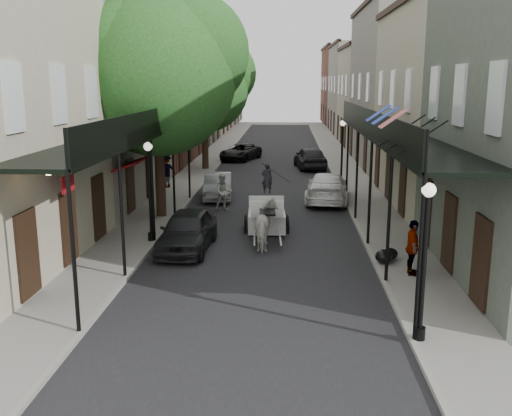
# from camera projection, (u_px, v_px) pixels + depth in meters

# --- Properties ---
(ground) EXTENTS (140.00, 140.00, 0.00)m
(ground) POSITION_uv_depth(u_px,v_px,m) (250.00, 307.00, 15.51)
(ground) COLOR gray
(ground) RESTS_ON ground
(road) EXTENTS (8.00, 90.00, 0.01)m
(road) POSITION_uv_depth(u_px,v_px,m) (271.00, 181.00, 35.00)
(road) COLOR black
(road) RESTS_ON ground
(sidewalk_left) EXTENTS (2.20, 90.00, 0.12)m
(sidewalk_left) POSITION_uv_depth(u_px,v_px,m) (190.00, 179.00, 35.25)
(sidewalk_left) COLOR gray
(sidewalk_left) RESTS_ON ground
(sidewalk_right) EXTENTS (2.20, 90.00, 0.12)m
(sidewalk_right) POSITION_uv_depth(u_px,v_px,m) (353.00, 180.00, 34.72)
(sidewalk_right) COLOR gray
(sidewalk_right) RESTS_ON ground
(building_row_left) EXTENTS (5.00, 80.00, 10.50)m
(building_row_left) POSITION_uv_depth(u_px,v_px,m) (164.00, 91.00, 44.04)
(building_row_left) COLOR #ADA68B
(building_row_left) RESTS_ON ground
(building_row_right) EXTENTS (5.00, 80.00, 10.50)m
(building_row_right) POSITION_uv_depth(u_px,v_px,m) (388.00, 91.00, 43.13)
(building_row_right) COLOR gray
(building_row_right) RESTS_ON ground
(gallery_left) EXTENTS (2.20, 18.05, 4.88)m
(gallery_left) POSITION_uv_depth(u_px,v_px,m) (136.00, 133.00, 21.68)
(gallery_left) COLOR black
(gallery_left) RESTS_ON sidewalk_left
(gallery_right) EXTENTS (2.20, 18.05, 4.88)m
(gallery_right) POSITION_uv_depth(u_px,v_px,m) (390.00, 135.00, 21.17)
(gallery_right) COLOR black
(gallery_right) RESTS_ON sidewalk_right
(tree_near) EXTENTS (7.31, 6.80, 9.63)m
(tree_near) POSITION_uv_depth(u_px,v_px,m) (166.00, 69.00, 24.23)
(tree_near) COLOR #382619
(tree_near) RESTS_ON sidewalk_left
(tree_far) EXTENTS (6.45, 6.00, 8.61)m
(tree_far) POSITION_uv_depth(u_px,v_px,m) (210.00, 83.00, 38.01)
(tree_far) COLOR #382619
(tree_far) RESTS_ON sidewalk_left
(lamppost_right_near) EXTENTS (0.32, 0.32, 3.71)m
(lamppost_right_near) POSITION_uv_depth(u_px,v_px,m) (424.00, 260.00, 12.90)
(lamppost_right_near) COLOR black
(lamppost_right_near) RESTS_ON sidewalk_right
(lamppost_left) EXTENTS (0.32, 0.32, 3.71)m
(lamppost_left) POSITION_uv_depth(u_px,v_px,m) (150.00, 190.00, 21.12)
(lamppost_left) COLOR black
(lamppost_left) RESTS_ON sidewalk_left
(lamppost_right_far) EXTENTS (0.32, 0.32, 3.71)m
(lamppost_right_far) POSITION_uv_depth(u_px,v_px,m) (342.00, 152.00, 32.38)
(lamppost_right_far) COLOR black
(lamppost_right_far) RESTS_ON sidewalk_right
(horse) EXTENTS (1.03, 2.10, 1.73)m
(horse) POSITION_uv_depth(u_px,v_px,m) (267.00, 225.00, 20.83)
(horse) COLOR silver
(horse) RESTS_ON ground
(carriage) EXTENTS (1.88, 2.62, 2.90)m
(carriage) POSITION_uv_depth(u_px,v_px,m) (267.00, 202.00, 23.41)
(carriage) COLOR black
(carriage) RESTS_ON ground
(pedestrian_walking) EXTENTS (1.02, 0.91, 1.75)m
(pedestrian_walking) POSITION_uv_depth(u_px,v_px,m) (223.00, 192.00, 26.83)
(pedestrian_walking) COLOR #B8B9AE
(pedestrian_walking) RESTS_ON ground
(pedestrian_sidewalk_left) EXTENTS (1.40, 1.32, 1.90)m
(pedestrian_sidewalk_left) POSITION_uv_depth(u_px,v_px,m) (166.00, 171.00, 31.96)
(pedestrian_sidewalk_left) COLOR gray
(pedestrian_sidewalk_left) RESTS_ON sidewalk_left
(pedestrian_sidewalk_right) EXTENTS (0.50, 1.05, 1.74)m
(pedestrian_sidewalk_right) POSITION_uv_depth(u_px,v_px,m) (412.00, 248.00, 17.56)
(pedestrian_sidewalk_right) COLOR gray
(pedestrian_sidewalk_right) RESTS_ON sidewalk_right
(car_left_near) EXTENTS (1.89, 4.33, 1.45)m
(car_left_near) POSITION_uv_depth(u_px,v_px,m) (187.00, 230.00, 20.60)
(car_left_near) COLOR black
(car_left_near) RESTS_ON ground
(car_left_mid) EXTENTS (1.70, 4.04, 1.30)m
(car_left_mid) POSITION_uv_depth(u_px,v_px,m) (218.00, 186.00, 29.66)
(car_left_mid) COLOR #9D9DA2
(car_left_mid) RESTS_ON ground
(car_left_far) EXTENTS (3.38, 4.94, 1.25)m
(car_left_far) POSITION_uv_depth(u_px,v_px,m) (241.00, 152.00, 43.95)
(car_left_far) COLOR black
(car_left_far) RESTS_ON ground
(car_right_near) EXTENTS (2.62, 5.28, 1.47)m
(car_right_near) POSITION_uv_depth(u_px,v_px,m) (328.00, 187.00, 28.83)
(car_right_near) COLOR white
(car_right_near) RESTS_ON ground
(car_right_far) EXTENTS (2.43, 4.80, 1.57)m
(car_right_far) POSITION_uv_depth(u_px,v_px,m) (310.00, 158.00, 39.58)
(car_right_far) COLOR black
(car_right_far) RESTS_ON ground
(trash_bags) EXTENTS (0.82, 0.97, 0.47)m
(trash_bags) POSITION_uv_depth(u_px,v_px,m) (386.00, 255.00, 18.94)
(trash_bags) COLOR black
(trash_bags) RESTS_ON sidewalk_right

